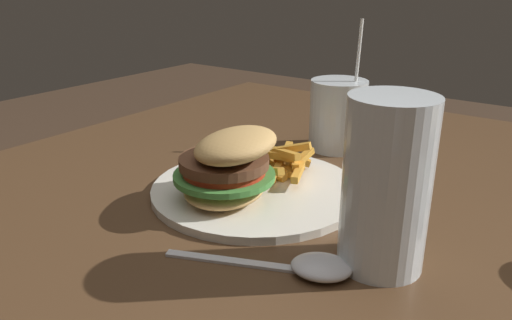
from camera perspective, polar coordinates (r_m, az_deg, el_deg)
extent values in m
cube|color=#4C331E|center=(0.53, 9.32, -11.56)|extent=(1.21, 1.14, 0.03)
cylinder|color=#392616|center=(1.34, -0.17, -8.90)|extent=(0.07, 0.07, 0.73)
cylinder|color=silver|center=(0.63, 0.00, -3.38)|extent=(0.26, 0.26, 0.01)
ellipsoid|color=tan|center=(0.60, -3.60, -3.20)|extent=(0.14, 0.13, 0.02)
cylinder|color=#428438|center=(0.59, -3.64, -1.78)|extent=(0.16, 0.16, 0.01)
cylinder|color=red|center=(0.59, -3.66, -1.11)|extent=(0.13, 0.13, 0.01)
cylinder|color=brown|center=(0.58, -3.68, -0.19)|extent=(0.14, 0.14, 0.01)
ellipsoid|color=tan|center=(0.57, -2.35, 1.76)|extent=(0.14, 0.13, 0.05)
cube|color=gold|center=(0.66, 4.61, -0.50)|extent=(0.07, 0.01, 0.03)
cube|color=gold|center=(0.67, 2.87, -0.27)|extent=(0.09, 0.03, 0.03)
cube|color=gold|center=(0.64, 4.84, -1.39)|extent=(0.06, 0.03, 0.01)
cube|color=gold|center=(0.70, 2.65, 0.17)|extent=(0.05, 0.07, 0.01)
cube|color=gold|center=(0.67, 1.69, 0.64)|extent=(0.01, 0.08, 0.01)
cube|color=gold|center=(0.67, 2.34, -0.59)|extent=(0.03, 0.08, 0.02)
cube|color=gold|center=(0.63, 1.73, -1.21)|extent=(0.04, 0.06, 0.03)
cube|color=gold|center=(0.66, -1.29, -1.15)|extent=(0.07, 0.05, 0.01)
cube|color=gold|center=(0.66, 2.89, 0.86)|extent=(0.05, 0.08, 0.02)
cube|color=gold|center=(0.69, 1.33, 0.34)|extent=(0.06, 0.06, 0.03)
cube|color=gold|center=(0.68, 1.32, -0.29)|extent=(0.06, 0.04, 0.02)
cube|color=gold|center=(0.66, 2.85, 1.13)|extent=(0.03, 0.08, 0.03)
cube|color=gold|center=(0.68, 2.82, 0.69)|extent=(0.05, 0.08, 0.03)
cube|color=gold|center=(0.67, 4.23, 0.19)|extent=(0.05, 0.04, 0.01)
cylinder|color=silver|center=(0.46, 14.47, -2.91)|extent=(0.08, 0.08, 0.17)
cylinder|color=gold|center=(0.47, 14.33, -4.39)|extent=(0.07, 0.07, 0.14)
cylinder|color=silver|center=(0.79, 9.33, 5.11)|extent=(0.09, 0.09, 0.11)
cylinder|color=yellow|center=(0.79, 9.30, 4.60)|extent=(0.08, 0.08, 0.09)
cylinder|color=white|center=(0.78, 11.27, 8.16)|extent=(0.04, 0.01, 0.20)
ellipsoid|color=silver|center=(0.48, 7.48, -12.02)|extent=(0.06, 0.07, 0.02)
cube|color=silver|center=(0.49, -2.98, -11.46)|extent=(0.06, 0.12, 0.00)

